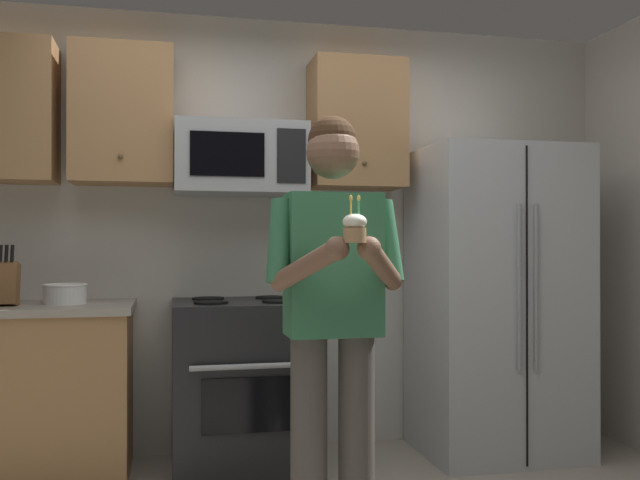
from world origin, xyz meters
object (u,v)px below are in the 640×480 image
Objects in this scene: person at (333,302)px; refrigerator at (496,300)px; bowl_large_white at (65,293)px; oven_range at (242,384)px; knife_block at (1,283)px; cupcake at (355,228)px; microwave at (240,159)px.

refrigerator is at bearing 39.94° from person.
oven_range is at bearing -1.27° from bowl_large_white.
knife_block is 1.82m from person.
bowl_large_white is at bearing 137.24° from person.
person reaches higher than oven_range.
bowl_large_white is 1.31× the size of cupcake.
knife_block is at bearing -178.63° from oven_range.
microwave is at bearing 99.57° from cupcake.
oven_range is 1.23m from person.
microwave is 1.42m from knife_block.
knife_block is (-1.23, -0.15, -0.68)m from microwave.
refrigerator is (1.50, -0.16, -0.82)m from microwave.
knife_block is at bearing 144.84° from person.
knife_block reaches higher than oven_range.
person reaches higher than bowl_large_white.
oven_range is 1.36m from knife_block.
cupcake is (-0.00, -0.33, 0.30)m from person.
oven_range is at bearing 100.37° from cupcake.
oven_range is 0.53× the size of person.
person is (1.49, -1.05, -0.04)m from knife_block.
person reaches higher than knife_block.
bowl_large_white is (-0.93, -0.10, -0.74)m from microwave.
microwave is (0.00, 0.12, 1.26)m from oven_range.
oven_range is 5.36× the size of cupcake.
person is (1.19, -1.10, 0.02)m from bowl_large_white.
microwave is at bearing 89.98° from oven_range.
bowl_large_white is 1.89m from cupcake.
bowl_large_white is (0.30, 0.05, -0.06)m from knife_block.
oven_range is 1.26× the size of microwave.
oven_range is at bearing 1.37° from knife_block.
knife_block is at bearing -170.51° from bowl_large_white.
refrigerator is at bearing -0.20° from knife_block.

